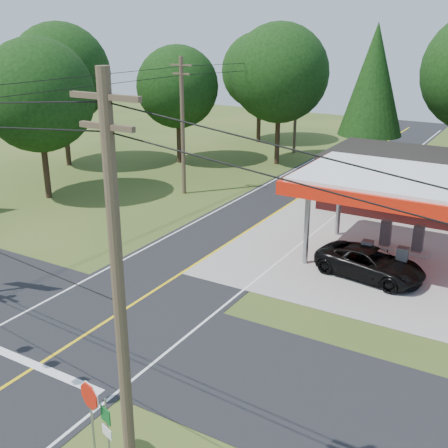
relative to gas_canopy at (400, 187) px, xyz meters
The scene contains 12 objects.
ground 16.38m from the gas_canopy, 124.70° to the right, with size 120.00×120.00×0.00m, color #334B1A.
main_highway 16.37m from the gas_canopy, 124.70° to the right, with size 8.00×120.00×0.02m, color black.
cross_road 16.37m from the gas_canopy, 124.70° to the right, with size 70.00×7.00×0.02m, color black.
lane_center_yellow 16.37m from the gas_canopy, 124.70° to the right, with size 0.15×110.00×0.00m, color yellow.
gas_canopy is the anchor object (origin of this frame).
utility_pole_near_right 20.13m from the gas_canopy, 94.29° to the right, with size 1.80×0.30×11.50m.
utility_pole_far_left 17.74m from the gas_canopy, 163.61° to the left, with size 1.80×0.30×10.00m.
utility_pole_north 26.92m from the gas_canopy, 125.17° to the left, with size 0.30×0.30×9.50m.
treeline_backdrop 14.09m from the gas_canopy, 126.61° to the left, with size 70.27×51.59×13.30m.
suv_car 4.30m from the gas_canopy, 101.57° to the right, with size 5.48×5.48×1.52m, color black.
octagonal_stop_sign 19.52m from the gas_canopy, 101.27° to the right, with size 0.90×0.27×2.69m.
route_sign_post 19.50m from the gas_canopy, 99.55° to the right, with size 0.47×0.17×2.35m.
Camera 1 is at (15.34, -15.58, 12.33)m, focal length 45.00 mm.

